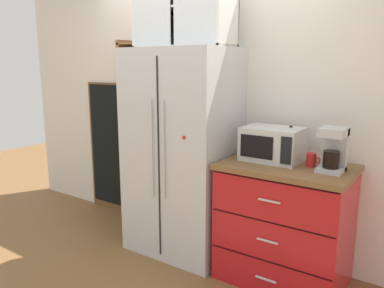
{
  "coord_description": "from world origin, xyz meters",
  "views": [
    {
      "loc": [
        1.92,
        -2.64,
        1.66
      ],
      "look_at": [
        0.1,
        0.02,
        0.99
      ],
      "focal_mm": 35.62,
      "sensor_mm": 36.0,
      "label": 1
    }
  ],
  "objects_px": {
    "mug_red": "(311,160)",
    "chalkboard_menu": "(110,148)",
    "coffee_maker": "(333,149)",
    "refrigerator": "(183,153)",
    "bottle_clear": "(290,147)",
    "microwave": "(272,144)"
  },
  "relations": [
    {
      "from": "mug_red",
      "to": "chalkboard_menu",
      "type": "relative_size",
      "value": 0.07
    },
    {
      "from": "coffee_maker",
      "to": "refrigerator",
      "type": "bearing_deg",
      "value": -178.97
    },
    {
      "from": "chalkboard_menu",
      "to": "coffee_maker",
      "type": "bearing_deg",
      "value": -6.45
    },
    {
      "from": "refrigerator",
      "to": "bottle_clear",
      "type": "bearing_deg",
      "value": 2.57
    },
    {
      "from": "refrigerator",
      "to": "microwave",
      "type": "xyz_separation_m",
      "value": [
        0.81,
        0.06,
        0.16
      ]
    },
    {
      "from": "refrigerator",
      "to": "chalkboard_menu",
      "type": "height_order",
      "value": "refrigerator"
    },
    {
      "from": "microwave",
      "to": "chalkboard_menu",
      "type": "xyz_separation_m",
      "value": [
        -2.05,
        0.24,
        -0.32
      ]
    },
    {
      "from": "refrigerator",
      "to": "mug_red",
      "type": "height_order",
      "value": "refrigerator"
    },
    {
      "from": "refrigerator",
      "to": "bottle_clear",
      "type": "relative_size",
      "value": 6.24
    },
    {
      "from": "microwave",
      "to": "coffee_maker",
      "type": "distance_m",
      "value": 0.47
    },
    {
      "from": "microwave",
      "to": "bottle_clear",
      "type": "xyz_separation_m",
      "value": [
        0.15,
        -0.02,
        -0.0
      ]
    },
    {
      "from": "refrigerator",
      "to": "bottle_clear",
      "type": "xyz_separation_m",
      "value": [
        0.96,
        0.04,
        0.16
      ]
    },
    {
      "from": "microwave",
      "to": "chalkboard_menu",
      "type": "relative_size",
      "value": 0.3
    },
    {
      "from": "microwave",
      "to": "coffee_maker",
      "type": "xyz_separation_m",
      "value": [
        0.46,
        -0.04,
        0.03
      ]
    },
    {
      "from": "refrigerator",
      "to": "mug_red",
      "type": "relative_size",
      "value": 17.05
    },
    {
      "from": "coffee_maker",
      "to": "bottle_clear",
      "type": "height_order",
      "value": "coffee_maker"
    },
    {
      "from": "chalkboard_menu",
      "to": "microwave",
      "type": "bearing_deg",
      "value": -6.74
    },
    {
      "from": "refrigerator",
      "to": "chalkboard_menu",
      "type": "distance_m",
      "value": 1.29
    },
    {
      "from": "coffee_maker",
      "to": "mug_red",
      "type": "height_order",
      "value": "coffee_maker"
    },
    {
      "from": "coffee_maker",
      "to": "mug_red",
      "type": "bearing_deg",
      "value": 166.65
    },
    {
      "from": "refrigerator",
      "to": "coffee_maker",
      "type": "height_order",
      "value": "refrigerator"
    },
    {
      "from": "bottle_clear",
      "to": "mug_red",
      "type": "bearing_deg",
      "value": 6.23
    }
  ]
}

